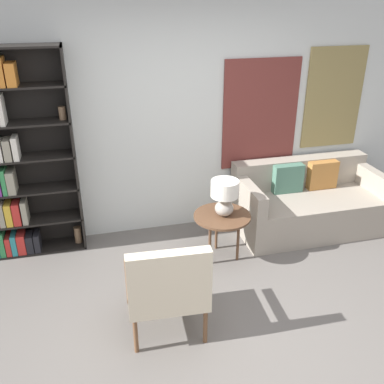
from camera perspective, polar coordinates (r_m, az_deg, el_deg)
The scene contains 7 objects.
ground_plane at distance 3.72m, azimuth 4.39°, elevation -19.28°, with size 14.00×14.00×0.00m, color #66605B.
wall_back at distance 4.79m, azimuth -2.19°, elevation 10.06°, with size 6.40×0.08×2.70m.
bookshelf at distance 4.68m, azimuth -23.04°, elevation 3.67°, with size 1.00×0.30×2.16m.
armchair at distance 3.46m, azimuth -3.28°, elevation -12.31°, with size 0.68×0.64×0.89m.
couch at distance 5.28m, azimuth 15.13°, elevation -1.47°, with size 1.70×0.85×0.79m.
side_table at distance 4.44m, azimuth 4.03°, elevation -3.61°, with size 0.59×0.59×0.51m.
table_lamp at distance 4.31m, azimuth 4.37°, elevation -0.34°, with size 0.28×0.28×0.39m.
Camera 1 is at (-0.91, -2.50, 2.61)m, focal length 40.00 mm.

